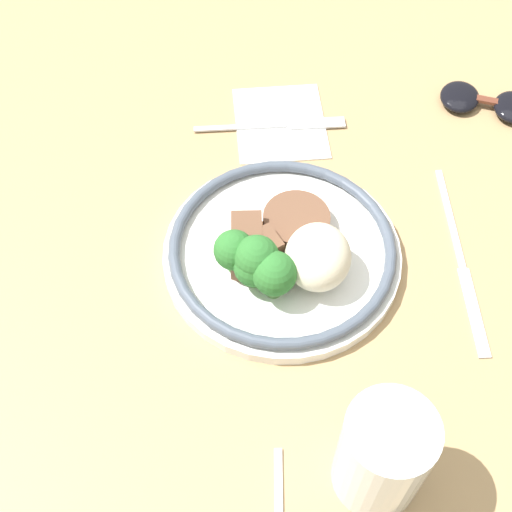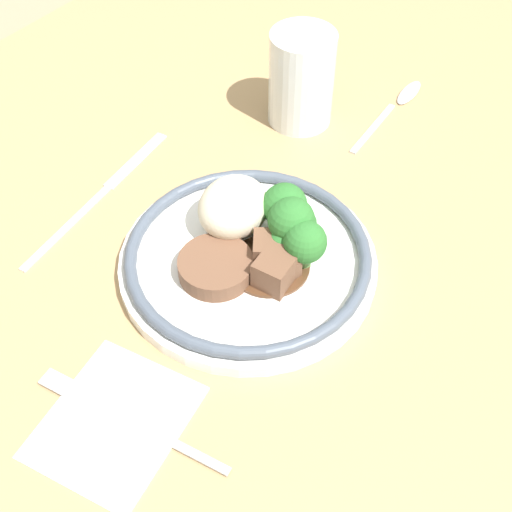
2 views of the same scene
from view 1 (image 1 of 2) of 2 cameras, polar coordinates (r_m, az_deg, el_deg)
name	(u,v)px [view 1 (image 1 of 2)]	position (r m, az deg, el deg)	size (l,w,h in m)	color
ground_plane	(294,250)	(0.80, 3.06, 0.49)	(8.00, 8.00, 0.00)	#998466
dining_table	(295,237)	(0.78, 3.14, 1.49)	(1.60, 0.97, 0.05)	tan
napkin	(280,123)	(0.86, 1.95, 10.60)	(0.14, 0.12, 0.00)	white
plate	(281,252)	(0.71, 2.04, 0.31)	(0.24, 0.24, 0.07)	white
juice_glass	(382,456)	(0.60, 10.06, -15.51)	(0.07, 0.07, 0.11)	yellow
fork	(285,125)	(0.85, 2.32, 10.43)	(0.04, 0.18, 0.00)	silver
knife	(462,263)	(0.76, 16.12, -0.57)	(0.23, 0.04, 0.00)	silver
sunglasses	(487,102)	(0.91, 17.96, 11.65)	(0.07, 0.12, 0.02)	black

